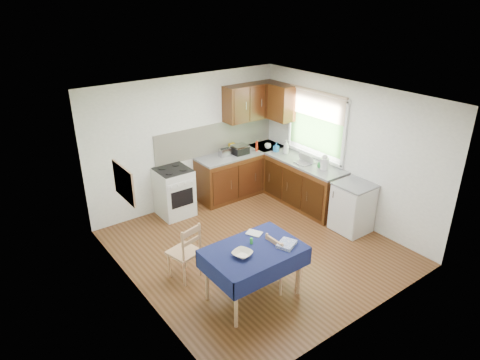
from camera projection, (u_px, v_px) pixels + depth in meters
floor at (255, 247)px, 7.05m from camera, size 4.20×4.20×0.00m
ceiling at (258, 97)px, 6.02m from camera, size 4.00×4.20×0.02m
wall_back at (187, 142)px, 8.07m from camera, size 4.00×0.02×2.50m
wall_front at (369, 237)px, 5.00m from camera, size 4.00×0.02×2.50m
wall_left at (134, 216)px, 5.45m from camera, size 0.02×4.20×2.50m
wall_right at (344, 151)px, 7.62m from camera, size 0.02×4.20×2.50m
base_cabinets at (270, 178)px, 8.53m from camera, size 1.90×2.30×0.86m
worktop_back at (241, 153)px, 8.57m from camera, size 1.90×0.60×0.04m
worktop_right at (305, 163)px, 8.09m from camera, size 0.60×1.70×0.04m
worktop_corner at (266, 146)px, 8.93m from camera, size 0.60×0.60×0.04m
splashback at (216, 138)px, 8.43m from camera, size 2.70×0.02×0.60m
upper_cabinets at (261, 102)px, 8.43m from camera, size 1.20×0.85×0.70m
stove at (174, 192)px, 7.90m from camera, size 0.60×0.61×0.92m
window at (316, 121)px, 7.95m from camera, size 0.04×1.48×1.26m
fridge at (352, 207)px, 7.39m from camera, size 0.58×0.60×0.89m
corkboard at (124, 183)px, 5.54m from camera, size 0.04×0.62×0.47m
dining_table at (254, 256)px, 5.66m from camera, size 1.28×0.87×0.77m
chair_far at (186, 250)px, 6.12m from camera, size 0.48×0.48×0.90m
chair_near at (280, 260)px, 5.94m from camera, size 0.38×0.38×0.86m
toaster at (225, 152)px, 8.32m from camera, size 0.23×0.14×0.18m
sandwich_press at (240, 150)px, 8.45m from camera, size 0.30×0.26×0.18m
sauce_bottle at (257, 146)px, 8.56m from camera, size 0.05×0.05×0.21m
yellow_packet at (232, 147)px, 8.61m from camera, size 0.13×0.09×0.16m
dish_rack at (306, 162)px, 8.03m from camera, size 0.38×0.29×0.18m
kettle at (324, 163)px, 7.72m from camera, size 0.16×0.16×0.28m
cup at (268, 146)px, 8.74m from camera, size 0.14×0.14×0.10m
soap_bottle_a at (286, 147)px, 8.43m from camera, size 0.15×0.15×0.28m
soap_bottle_b at (276, 147)px, 8.55m from camera, size 0.10×0.10×0.19m
soap_bottle_c at (321, 164)px, 7.76m from camera, size 0.19×0.19×0.18m
plate_bowl at (242, 254)px, 5.46m from camera, size 0.31×0.31×0.06m
book at (252, 236)px, 5.90m from camera, size 0.23×0.26×0.02m
spice_jar at (251, 241)px, 5.72m from camera, size 0.04×0.04×0.08m
tea_towel at (287, 244)px, 5.68m from camera, size 0.32×0.29×0.05m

